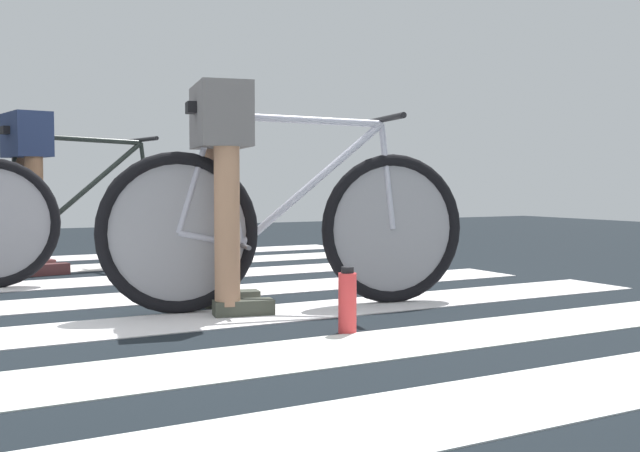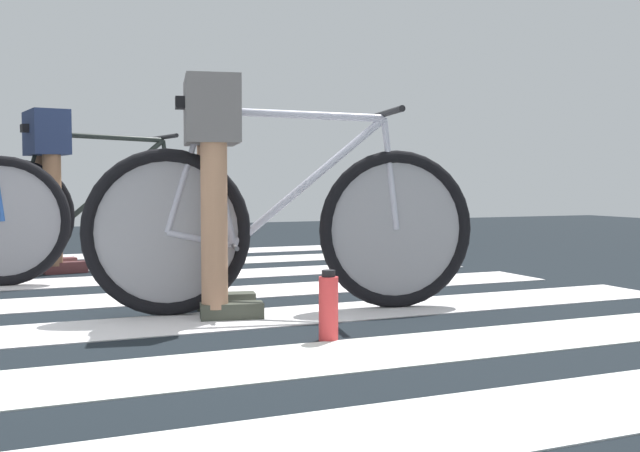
{
  "view_description": "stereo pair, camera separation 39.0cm",
  "coord_description": "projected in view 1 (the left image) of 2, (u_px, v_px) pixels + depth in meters",
  "views": [
    {
      "loc": [
        -0.76,
        -3.15,
        0.6
      ],
      "look_at": [
        1.0,
        0.05,
        0.39
      ],
      "focal_mm": 42.63,
      "sensor_mm": 36.0,
      "label": 1
    },
    {
      "loc": [
        -0.37,
        -3.15,
        0.6
      ],
      "look_at": [
        1.0,
        0.05,
        0.39
      ],
      "focal_mm": 42.63,
      "sensor_mm": 36.0,
      "label": 2
    }
  ],
  "objects": [
    {
      "name": "crosswalk_markings",
      "position": [
        117.0,
        328.0,
        3.0
      ],
      "size": [
        5.46,
        6.51,
        0.0
      ],
      "color": "silver",
      "rests_on": "ground"
    },
    {
      "name": "cyclist_1_of_4",
      "position": [
        222.0,
        165.0,
        3.38
      ],
      "size": [
        0.38,
        0.45,
        1.01
      ],
      "rotation": [
        0.0,
        0.0,
        -0.2
      ],
      "color": "#A87A5B",
      "rests_on": "ground"
    },
    {
      "name": "cyclist_3_of_4",
      "position": [
        28.0,
        170.0,
        4.82
      ],
      "size": [
        0.36,
        0.44,
        1.02
      ],
      "rotation": [
        0.0,
        0.0,
        0.14
      ],
      "color": "brown",
      "rests_on": "ground"
    },
    {
      "name": "bicycle_1_of_4",
      "position": [
        289.0,
        225.0,
        3.49
      ],
      "size": [
        1.71,
        0.56,
        0.93
      ],
      "rotation": [
        0.0,
        0.0,
        -0.2
      ],
      "color": "black",
      "rests_on": "ground"
    },
    {
      "name": "water_bottle",
      "position": [
        347.0,
        301.0,
        2.92
      ],
      "size": [
        0.07,
        0.07,
        0.26
      ],
      "color": "#E03839",
      "rests_on": "ground"
    },
    {
      "name": "ground",
      "position": [
        116.0,
        324.0,
        3.16
      ],
      "size": [
        18.0,
        14.0,
        0.02
      ],
      "color": "black"
    },
    {
      "name": "bicycle_3_of_4",
      "position": [
        77.0,
        212.0,
        5.02
      ],
      "size": [
        1.73,
        0.53,
        0.93
      ],
      "rotation": [
        0.0,
        0.0,
        0.14
      ],
      "color": "black",
      "rests_on": "ground"
    }
  ]
}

